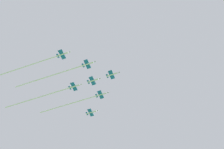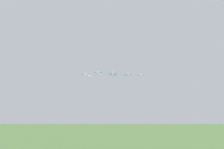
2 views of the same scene
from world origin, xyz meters
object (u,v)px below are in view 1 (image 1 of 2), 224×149
at_px(jet_lead, 112,74).
at_px(jet_starboard_inner, 62,72).
at_px(jet_port_trail, 50,94).
at_px(jet_starboard_outer, 92,112).
at_px(jet_port_inner, 80,101).
at_px(jet_center_rear, 38,62).
at_px(jet_port_outer, 93,80).

relative_size(jet_lead, jet_starboard_inner, 0.18).
height_order(jet_starboard_inner, jet_port_trail, jet_starboard_inner).
bearing_deg(jet_starboard_inner, jet_lead, 111.70).
bearing_deg(jet_lead, jet_starboard_outer, -135.00).
xyz_separation_m(jet_port_inner, jet_center_rear, (34.75, -40.67, 1.17)).
height_order(jet_lead, jet_starboard_outer, jet_lead).
distance_m(jet_starboard_inner, jet_port_outer, 28.90).
distance_m(jet_port_inner, jet_starboard_inner, 33.62).
bearing_deg(jet_center_rear, jet_port_inner, 159.08).
distance_m(jet_port_inner, jet_port_trail, 29.26).
bearing_deg(jet_starboard_outer, jet_port_inner, -15.58).
distance_m(jet_port_inner, jet_starboard_outer, 17.29).
bearing_deg(jet_port_trail, jet_port_outer, 90.00).
height_order(jet_starboard_outer, jet_center_rear, jet_center_rear).
relative_size(jet_starboard_inner, jet_port_trail, 1.00).
distance_m(jet_lead, jet_starboard_inner, 45.08).
distance_m(jet_lead, jet_port_outer, 18.33).
distance_m(jet_starboard_outer, jet_center_rear, 70.74).
relative_size(jet_port_outer, jet_port_trail, 0.18).
bearing_deg(jet_center_rear, jet_port_outer, 130.70).
bearing_deg(jet_port_outer, jet_center_rear, -49.30).
relative_size(jet_starboard_outer, jet_center_rear, 0.18).
xyz_separation_m(jet_starboard_inner, jet_port_outer, (-3.37, 28.64, -1.81)).
height_order(jet_starboard_inner, jet_starboard_outer, jet_starboard_inner).
xyz_separation_m(jet_port_outer, jet_center_rear, (10.73, -49.95, 0.78)).
xyz_separation_m(jet_lead, jet_starboard_outer, (-45.19, -13.33, -0.69)).
xyz_separation_m(jet_port_inner, jet_port_trail, (3.13, -29.09, 0.20)).
height_order(jet_port_outer, jet_port_trail, jet_port_outer).
xyz_separation_m(jet_lead, jet_port_outer, (-8.76, -16.09, -0.40)).
bearing_deg(jet_starboard_outer, jet_center_rear, -19.62).
height_order(jet_starboard_outer, jet_port_trail, jet_port_trail).
xyz_separation_m(jet_center_rear, jet_port_trail, (-31.62, 11.59, -0.97)).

